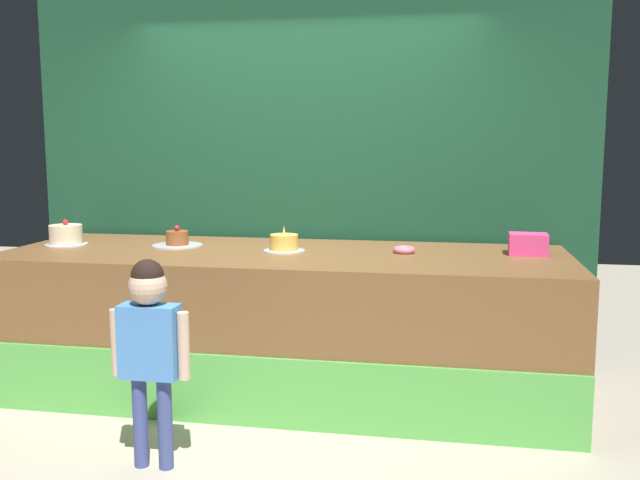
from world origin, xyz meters
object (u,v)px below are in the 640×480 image
(cake_center, at_px, (177,240))
(donut, at_px, (404,250))
(child_figure, at_px, (150,335))
(cake_left, at_px, (66,235))
(pink_box, at_px, (528,244))
(cake_right, at_px, (284,244))

(cake_center, bearing_deg, donut, -0.67)
(donut, height_order, cake_center, cake_center)
(child_figure, bearing_deg, donut, 48.04)
(child_figure, height_order, cake_left, cake_left)
(pink_box, xyz_separation_m, cake_right, (-1.53, -0.15, -0.02))
(donut, relative_size, cake_left, 0.49)
(donut, xyz_separation_m, cake_center, (-1.53, 0.02, 0.02))
(child_figure, xyz_separation_m, pink_box, (1.93, 1.36, 0.30))
(donut, bearing_deg, cake_right, -174.25)
(child_figure, bearing_deg, cake_center, 105.94)
(cake_right, bearing_deg, child_figure, -107.96)
(child_figure, bearing_deg, cake_right, 72.04)
(donut, relative_size, cake_right, 0.52)
(pink_box, distance_m, cake_left, 3.07)
(donut, distance_m, cake_right, 0.77)
(pink_box, bearing_deg, donut, -174.85)
(child_figure, xyz_separation_m, cake_left, (-1.14, 1.21, 0.30))
(cake_left, height_order, cake_center, cake_left)
(donut, height_order, cake_left, cake_left)
(pink_box, bearing_deg, child_figure, -144.80)
(pink_box, bearing_deg, cake_left, -177.31)
(cake_left, relative_size, cake_center, 0.84)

